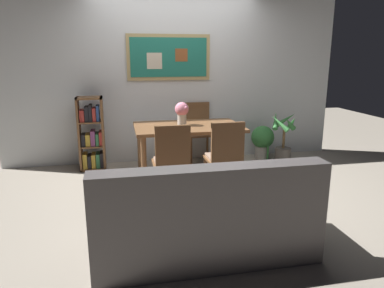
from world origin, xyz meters
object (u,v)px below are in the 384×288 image
Objects in this scene: dining_chair_near_left at (172,157)px; bookshelf at (92,136)px; leather_couch at (203,219)px; potted_ivy at (263,140)px; dining_chair_far_right at (199,127)px; dining_chair_near_right at (225,153)px; potted_palm at (283,143)px; flower_vase at (182,112)px; dining_table at (188,132)px.

bookshelf reaches higher than dining_chair_near_left.
leather_couch is (0.09, -1.11, -0.23)m from dining_chair_near_left.
leather_couch is at bearing -121.75° from potted_ivy.
leather_couch is at bearing -101.88° from dining_chair_far_right.
bookshelf reaches higher than potted_ivy.
dining_chair_near_left is at bearing -175.43° from dining_chair_near_right.
dining_chair_near_left is at bearing -139.27° from potted_ivy.
dining_chair_near_left and dining_chair_far_right have the same top height.
bookshelf is (-0.94, 1.46, -0.05)m from dining_chair_near_left.
leather_couch reaches higher than potted_palm.
flower_vase is at bearing -170.94° from potted_palm.
leather_couch reaches higher than potted_ivy.
dining_table is 1.55× the size of dining_chair_far_right.
dining_chair_far_right is 2.97× the size of flower_vase.
dining_table is 1.74× the size of potted_palm.
dining_chair_near_right is at bearing -91.37° from dining_chair_far_right.
dining_chair_far_right is at bearing 78.12° from leather_couch.
dining_table is 2.39× the size of potted_ivy.
dining_chair_near_right is 1.76m from potted_ivy.
potted_ivy is 0.73× the size of potted_palm.
dining_table is 0.90m from dining_chair_near_left.
dining_chair_far_right is at bearing 5.06° from bookshelf.
potted_ivy is 1.93× the size of flower_vase.
potted_ivy is at bearing 122.39° from potted_palm.
potted_ivy is (1.05, 1.40, -0.23)m from dining_chair_near_right.
flower_vase is at bearing -157.82° from potted_ivy.
dining_table is at bearing 110.02° from dining_chair_near_right.
potted_palm is at bearing -57.61° from potted_ivy.
dining_chair_near_right is (-0.04, -1.55, 0.00)m from dining_chair_far_right.
bookshelf reaches higher than dining_chair_far_right.
bookshelf is (-1.57, 1.41, -0.05)m from dining_chair_near_right.
bookshelf is 2.85m from potted_palm.
dining_table is at bearing -26.20° from bookshelf.
bookshelf is at bearing 122.90° from dining_chair_near_left.
dining_table is 1.44m from bookshelf.
potted_palm reaches higher than dining_table.
dining_chair_near_left is 0.51× the size of leather_couch.
dining_chair_near_right is at bearing -66.69° from flower_vase.
flower_vase is (0.18, 1.99, 0.59)m from leather_couch.
flower_vase is (-1.40, -0.57, 0.59)m from potted_ivy.
potted_palm is (1.25, 1.08, -0.20)m from dining_chair_near_right.
dining_chair_near_left is 1.73m from dining_chair_far_right.
flower_vase is at bearing -25.69° from bookshelf.
leather_couch is (-0.57, -2.72, -0.23)m from dining_chair_far_right.
dining_chair_near_right is at bearing -41.85° from bookshelf.
dining_chair_near_right is 0.97m from flower_vase.
potted_ivy is at bearing -0.28° from bookshelf.
potted_ivy is at bearing 58.25° from leather_couch.
dining_table is at bearing -168.74° from potted_palm.
leather_couch is 1.70× the size of bookshelf.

